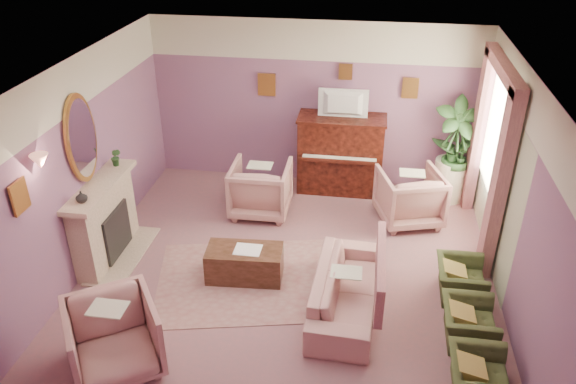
# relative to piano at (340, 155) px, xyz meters

# --- Properties ---
(floor) EXTENTS (5.50, 6.00, 0.01)m
(floor) POSITION_rel_piano_xyz_m (-0.50, -2.68, -0.65)
(floor) COLOR #8A5B62
(floor) RESTS_ON ground
(ceiling) EXTENTS (5.50, 6.00, 0.01)m
(ceiling) POSITION_rel_piano_xyz_m (-0.50, -2.68, 2.15)
(ceiling) COLOR white
(ceiling) RESTS_ON wall_back
(wall_back) EXTENTS (5.50, 0.02, 2.80)m
(wall_back) POSITION_rel_piano_xyz_m (-0.50, 0.32, 0.75)
(wall_back) COLOR #6D4E7D
(wall_back) RESTS_ON floor
(wall_front) EXTENTS (5.50, 0.02, 2.80)m
(wall_front) POSITION_rel_piano_xyz_m (-0.50, -5.68, 0.75)
(wall_front) COLOR #6D4E7D
(wall_front) RESTS_ON floor
(wall_left) EXTENTS (0.02, 6.00, 2.80)m
(wall_left) POSITION_rel_piano_xyz_m (-3.25, -2.68, 0.75)
(wall_left) COLOR #6D4E7D
(wall_left) RESTS_ON floor
(wall_right) EXTENTS (0.02, 6.00, 2.80)m
(wall_right) POSITION_rel_piano_xyz_m (2.25, -2.68, 0.75)
(wall_right) COLOR #6D4E7D
(wall_right) RESTS_ON floor
(picture_rail_band) EXTENTS (5.50, 0.01, 0.65)m
(picture_rail_band) POSITION_rel_piano_xyz_m (-0.50, 0.31, 1.82)
(picture_rail_band) COLOR beige
(picture_rail_band) RESTS_ON wall_back
(stripe_panel) EXTENTS (0.01, 3.00, 2.15)m
(stripe_panel) POSITION_rel_piano_xyz_m (2.23, -1.38, 0.42)
(stripe_panel) COLOR #AEB595
(stripe_panel) RESTS_ON wall_right
(fireplace_surround) EXTENTS (0.30, 1.40, 1.10)m
(fireplace_surround) POSITION_rel_piano_xyz_m (-3.09, -2.48, -0.10)
(fireplace_surround) COLOR tan
(fireplace_surround) RESTS_ON floor
(fireplace_inset) EXTENTS (0.18, 0.72, 0.68)m
(fireplace_inset) POSITION_rel_piano_xyz_m (-2.99, -2.48, -0.25)
(fireplace_inset) COLOR black
(fireplace_inset) RESTS_ON floor
(fire_ember) EXTENTS (0.06, 0.54, 0.10)m
(fire_ember) POSITION_rel_piano_xyz_m (-2.95, -2.48, -0.43)
(fire_ember) COLOR orange
(fire_ember) RESTS_ON floor
(mantel_shelf) EXTENTS (0.40, 1.55, 0.07)m
(mantel_shelf) POSITION_rel_piano_xyz_m (-3.06, -2.48, 0.47)
(mantel_shelf) COLOR tan
(mantel_shelf) RESTS_ON fireplace_surround
(hearth) EXTENTS (0.55, 1.50, 0.02)m
(hearth) POSITION_rel_piano_xyz_m (-2.89, -2.48, -0.64)
(hearth) COLOR tan
(hearth) RESTS_ON floor
(mirror_frame) EXTENTS (0.04, 0.72, 1.20)m
(mirror_frame) POSITION_rel_piano_xyz_m (-3.20, -2.48, 1.15)
(mirror_frame) COLOR #B78137
(mirror_frame) RESTS_ON wall_left
(mirror_glass) EXTENTS (0.01, 0.60, 1.06)m
(mirror_glass) POSITION_rel_piano_xyz_m (-3.17, -2.48, 1.15)
(mirror_glass) COLOR white
(mirror_glass) RESTS_ON wall_left
(sconce_shade) EXTENTS (0.20, 0.20, 0.16)m
(sconce_shade) POSITION_rel_piano_xyz_m (-3.12, -3.53, 1.33)
(sconce_shade) COLOR #FA9577
(sconce_shade) RESTS_ON wall_left
(piano) EXTENTS (1.40, 0.60, 1.30)m
(piano) POSITION_rel_piano_xyz_m (0.00, 0.00, 0.00)
(piano) COLOR #38120B
(piano) RESTS_ON floor
(piano_keyshelf) EXTENTS (1.30, 0.12, 0.06)m
(piano_keyshelf) POSITION_rel_piano_xyz_m (-0.00, -0.35, 0.07)
(piano_keyshelf) COLOR #38120B
(piano_keyshelf) RESTS_ON piano
(piano_keys) EXTENTS (1.20, 0.08, 0.02)m
(piano_keys) POSITION_rel_piano_xyz_m (0.00, -0.35, 0.11)
(piano_keys) COLOR white
(piano_keys) RESTS_ON piano
(piano_top) EXTENTS (1.45, 0.65, 0.04)m
(piano_top) POSITION_rel_piano_xyz_m (0.00, 0.00, 0.66)
(piano_top) COLOR #38120B
(piano_top) RESTS_ON piano
(television) EXTENTS (0.80, 0.12, 0.48)m
(television) POSITION_rel_piano_xyz_m (0.00, -0.05, 0.95)
(television) COLOR black
(television) RESTS_ON piano
(print_back_left) EXTENTS (0.30, 0.03, 0.38)m
(print_back_left) POSITION_rel_piano_xyz_m (-1.30, 0.28, 1.07)
(print_back_left) COLOR #B78137
(print_back_left) RESTS_ON wall_back
(print_back_right) EXTENTS (0.26, 0.03, 0.34)m
(print_back_right) POSITION_rel_piano_xyz_m (1.05, 0.28, 1.13)
(print_back_right) COLOR #B78137
(print_back_right) RESTS_ON wall_back
(print_back_mid) EXTENTS (0.22, 0.03, 0.26)m
(print_back_mid) POSITION_rel_piano_xyz_m (0.00, 0.28, 1.35)
(print_back_mid) COLOR #B78137
(print_back_mid) RESTS_ON wall_back
(print_left_wall) EXTENTS (0.03, 0.28, 0.36)m
(print_left_wall) POSITION_rel_piano_xyz_m (-3.21, -3.88, 1.07)
(print_left_wall) COLOR #B78137
(print_left_wall) RESTS_ON wall_left
(window_blind) EXTENTS (0.03, 1.40, 1.80)m
(window_blind) POSITION_rel_piano_xyz_m (2.20, -1.13, 1.05)
(window_blind) COLOR beige
(window_blind) RESTS_ON wall_right
(curtain_left) EXTENTS (0.16, 0.34, 2.60)m
(curtain_left) POSITION_rel_piano_xyz_m (2.12, -2.05, 0.65)
(curtain_left) COLOR #9E5E64
(curtain_left) RESTS_ON floor
(curtain_right) EXTENTS (0.16, 0.34, 2.60)m
(curtain_right) POSITION_rel_piano_xyz_m (2.12, -0.21, 0.65)
(curtain_right) COLOR #9E5E64
(curtain_right) RESTS_ON floor
(pelmet) EXTENTS (0.16, 2.20, 0.16)m
(pelmet) POSITION_rel_piano_xyz_m (2.12, -1.13, 1.91)
(pelmet) COLOR #9E5E64
(pelmet) RESTS_ON wall_right
(mantel_plant) EXTENTS (0.16, 0.16, 0.28)m
(mantel_plant) POSITION_rel_piano_xyz_m (-3.05, -1.93, 0.64)
(mantel_plant) COLOR #275024
(mantel_plant) RESTS_ON mantel_shelf
(mantel_vase) EXTENTS (0.16, 0.16, 0.16)m
(mantel_vase) POSITION_rel_piano_xyz_m (-3.05, -2.98, 0.58)
(mantel_vase) COLOR beige
(mantel_vase) RESTS_ON mantel_shelf
(area_rug) EXTENTS (2.83, 2.30, 0.01)m
(area_rug) POSITION_rel_piano_xyz_m (-0.95, -2.75, -0.64)
(area_rug) COLOR #996B66
(area_rug) RESTS_ON floor
(coffee_table) EXTENTS (1.03, 0.57, 0.45)m
(coffee_table) POSITION_rel_piano_xyz_m (-1.06, -2.70, -0.43)
(coffee_table) COLOR #482A1B
(coffee_table) RESTS_ON floor
(table_paper) EXTENTS (0.35, 0.28, 0.01)m
(table_paper) POSITION_rel_piano_xyz_m (-1.01, -2.70, -0.20)
(table_paper) COLOR white
(table_paper) RESTS_ON coffee_table
(sofa) EXTENTS (0.63, 1.90, 0.77)m
(sofa) POSITION_rel_piano_xyz_m (0.30, -3.10, -0.27)
(sofa) COLOR tan
(sofa) RESTS_ON floor
(sofa_throw) EXTENTS (0.10, 1.44, 0.53)m
(sofa_throw) POSITION_rel_piano_xyz_m (0.70, -3.10, -0.05)
(sofa_throw) COLOR #9E5E64
(sofa_throw) RESTS_ON sofa
(floral_armchair_left) EXTENTS (0.90, 0.90, 0.94)m
(floral_armchair_left) POSITION_rel_piano_xyz_m (-1.18, -0.97, -0.18)
(floral_armchair_left) COLOR tan
(floral_armchair_left) RESTS_ON floor
(floral_armchair_right) EXTENTS (0.90, 0.90, 0.94)m
(floral_armchair_right) POSITION_rel_piano_xyz_m (1.14, -0.88, -0.18)
(floral_armchair_right) COLOR tan
(floral_armchair_right) RESTS_ON floor
(floral_armchair_front) EXTENTS (0.90, 0.90, 0.94)m
(floral_armchair_front) POSITION_rel_piano_xyz_m (-2.08, -4.49, -0.18)
(floral_armchair_front) COLOR tan
(floral_armchair_front) RESTS_ON floor
(olive_chair_b) EXTENTS (0.49, 0.70, 0.61)m
(olive_chair_b) POSITION_rel_piano_xyz_m (1.74, -4.27, -0.35)
(olive_chair_b) COLOR #3F4B25
(olive_chair_b) RESTS_ON floor
(olive_chair_c) EXTENTS (0.49, 0.70, 0.61)m
(olive_chair_c) POSITION_rel_piano_xyz_m (1.74, -3.45, -0.35)
(olive_chair_c) COLOR #3F4B25
(olive_chair_c) RESTS_ON floor
(olive_chair_d) EXTENTS (0.49, 0.70, 0.61)m
(olive_chair_d) POSITION_rel_piano_xyz_m (1.74, -2.63, -0.35)
(olive_chair_d) COLOR #3F4B25
(olive_chair_d) RESTS_ON floor
(side_table) EXTENTS (0.52, 0.52, 0.70)m
(side_table) POSITION_rel_piano_xyz_m (1.82, -0.04, -0.30)
(side_table) COLOR beige
(side_table) RESTS_ON floor
(side_plant_big) EXTENTS (0.30, 0.30, 0.34)m
(side_plant_big) POSITION_rel_piano_xyz_m (1.82, -0.04, 0.22)
(side_plant_big) COLOR #275024
(side_plant_big) RESTS_ON side_table
(side_plant_small) EXTENTS (0.16, 0.16, 0.28)m
(side_plant_small) POSITION_rel_piano_xyz_m (1.94, -0.14, 0.19)
(side_plant_small) COLOR #275024
(side_plant_small) RESTS_ON side_table
(palm_pot) EXTENTS (0.34, 0.34, 0.34)m
(palm_pot) POSITION_rel_piano_xyz_m (1.83, -0.10, -0.48)
(palm_pot) COLOR #953C2B
(palm_pot) RESTS_ON floor
(palm_plant) EXTENTS (0.76, 0.76, 1.44)m
(palm_plant) POSITION_rel_piano_xyz_m (1.83, -0.10, 0.41)
(palm_plant) COLOR #275024
(palm_plant) RESTS_ON palm_pot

